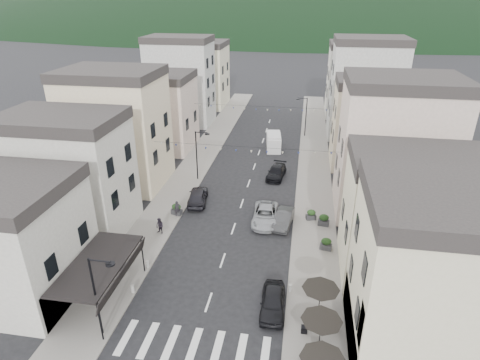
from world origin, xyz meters
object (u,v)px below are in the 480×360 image
at_px(parked_car_e, 198,196).
at_px(delivery_van, 274,141).
at_px(pedestrian_a, 177,209).
at_px(parked_car_d, 276,172).
at_px(parked_car_a, 273,302).
at_px(parked_car_b, 284,219).
at_px(parked_car_c, 265,215).
at_px(pedestrian_b, 160,226).

xyz_separation_m(parked_car_e, delivery_van, (6.41, 17.42, 0.34)).
bearing_deg(pedestrian_a, parked_car_d, 31.83).
height_order(parked_car_a, parked_car_b, parked_car_a).
relative_size(parked_car_c, delivery_van, 1.03).
relative_size(parked_car_b, parked_car_e, 0.89).
height_order(delivery_van, pedestrian_b, delivery_van).
height_order(pedestrian_a, pedestrian_b, pedestrian_a).
bearing_deg(parked_car_c, parked_car_e, 158.29).
bearing_deg(parked_car_e, parked_car_b, 154.13).
bearing_deg(delivery_van, parked_car_e, -117.47).
bearing_deg(delivery_van, pedestrian_b, -116.27).
bearing_deg(parked_car_c, parked_car_b, -12.40).
bearing_deg(delivery_van, parked_car_c, -94.44).
distance_m(parked_car_b, parked_car_c, 1.83).
xyz_separation_m(parked_car_a, delivery_van, (-2.79, 31.84, 0.41)).
bearing_deg(parked_car_b, pedestrian_a, -171.37).
height_order(parked_car_d, pedestrian_a, pedestrian_a).
relative_size(parked_car_c, parked_car_e, 1.12).
relative_size(parked_car_b, pedestrian_a, 2.55).
bearing_deg(parked_car_e, parked_car_d, -142.28).
distance_m(parked_car_b, delivery_van, 20.60).
bearing_deg(pedestrian_b, parked_car_e, 97.12).
height_order(delivery_van, pedestrian_a, delivery_van).
bearing_deg(parked_car_a, parked_car_e, 120.77).
bearing_deg(parked_car_a, pedestrian_a, 131.05).
height_order(parked_car_b, pedestrian_a, pedestrian_a).
xyz_separation_m(parked_car_d, delivery_van, (-1.21, 9.63, 0.47)).
xyz_separation_m(delivery_van, pedestrian_a, (-7.61, -20.62, -0.20)).
bearing_deg(delivery_van, parked_car_b, -89.47).
relative_size(parked_car_e, delivery_van, 0.93).
bearing_deg(parked_car_d, parked_car_c, -84.26).
relative_size(parked_car_c, pedestrian_a, 3.20).
distance_m(parked_car_a, pedestrian_b, 13.59).
bearing_deg(parked_car_a, delivery_van, 93.24).
xyz_separation_m(parked_car_b, delivery_van, (-2.79, 20.40, 0.45)).
relative_size(parked_car_b, pedestrian_b, 2.64).
distance_m(parked_car_e, pedestrian_b, 6.74).
distance_m(parked_car_a, parked_car_b, 11.44).
bearing_deg(pedestrian_b, parked_car_b, 40.41).
bearing_deg(parked_car_a, parked_car_d, 92.29).
bearing_deg(pedestrian_a, parked_car_c, -15.77).
height_order(parked_car_c, parked_car_e, parked_car_e).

